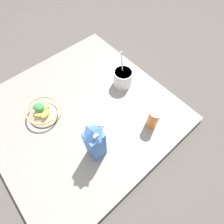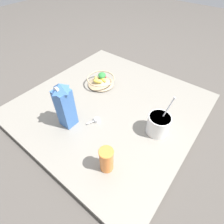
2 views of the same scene
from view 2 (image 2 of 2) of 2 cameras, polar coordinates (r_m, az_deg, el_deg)
The scene contains 7 objects.
ground_plane at distance 1.24m, azimuth -0.59°, elevation 1.39°, with size 6.00×6.00×0.00m, color #4C4742.
countertop at distance 1.22m, azimuth -0.60°, elevation 2.04°, with size 1.14×1.14×0.04m.
fruit_bowl at distance 1.36m, azimuth -3.67°, elevation 10.26°, with size 0.21×0.21×0.09m.
milk_carton at distance 1.02m, azimuth -15.19°, elevation 2.17°, with size 0.08×0.08×0.30m.
yogurt_tub at distance 1.03m, azimuth 14.94°, elevation -3.67°, with size 0.13×0.13×0.24m.
drinking_cup at distance 0.86m, azimuth -1.82°, elevation -15.23°, with size 0.07×0.07×0.15m.
measuring_scoop at distance 1.09m, azimuth -5.09°, elevation -2.66°, with size 0.05×0.08×0.02m.
Camera 2 is at (0.56, -0.69, 0.86)m, focal length 28.00 mm.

